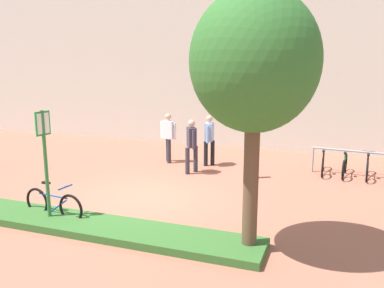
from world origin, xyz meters
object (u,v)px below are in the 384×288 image
at_px(parking_sign_post, 45,151).
at_px(person_casual_tan, 168,135).
at_px(bike_at_sign, 54,204).
at_px(person_suited_dark, 192,143).
at_px(bike_rack_cluster, 356,166).
at_px(person_shirt_white, 209,137).
at_px(tree_sidewalk, 254,63).
at_px(bollard_steel, 254,164).

distance_m(parking_sign_post, person_casual_tan, 5.97).
bearing_deg(bike_at_sign, person_suited_dark, 70.61).
relative_size(bike_rack_cluster, person_shirt_white, 1.54).
bearing_deg(person_shirt_white, bike_rack_cluster, 2.89).
bearing_deg(person_shirt_white, tree_sidewalk, -65.60).
xyz_separation_m(parking_sign_post, bollard_steel, (3.56, 4.99, -1.19)).
bearing_deg(person_suited_dark, person_casual_tan, 139.92).
xyz_separation_m(person_shirt_white, person_casual_tan, (-1.49, -0.05, 0.00)).
distance_m(bike_at_sign, bollard_steel, 5.99).
bearing_deg(bollard_steel, person_suited_dark, -176.57).
bearing_deg(person_shirt_white, bike_at_sign, -108.07).
height_order(bike_at_sign, bollard_steel, bollard_steel).
relative_size(bike_at_sign, person_casual_tan, 0.97).
height_order(person_casual_tan, person_suited_dark, same).
height_order(bike_at_sign, person_casual_tan, person_casual_tan).
bearing_deg(person_suited_dark, parking_sign_post, -107.95).
relative_size(parking_sign_post, person_shirt_white, 1.46).
distance_m(bollard_steel, person_shirt_white, 2.07).
height_order(tree_sidewalk, person_shirt_white, tree_sidewalk).
height_order(tree_sidewalk, person_suited_dark, tree_sidewalk).
xyz_separation_m(bike_at_sign, bollard_steel, (3.62, 4.77, 0.10)).
height_order(parking_sign_post, person_suited_dark, parking_sign_post).
bearing_deg(person_casual_tan, bike_rack_cluster, 2.67).
relative_size(tree_sidewalk, parking_sign_post, 1.90).
relative_size(parking_sign_post, person_casual_tan, 1.46).
bearing_deg(tree_sidewalk, person_shirt_white, 114.40).
bearing_deg(person_suited_dark, bike_at_sign, -109.39).
distance_m(person_shirt_white, person_suited_dark, 1.12).
xyz_separation_m(parking_sign_post, person_shirt_white, (1.82, 5.97, -0.66)).
distance_m(tree_sidewalk, person_shirt_white, 6.86).
height_order(parking_sign_post, person_shirt_white, parking_sign_post).
bearing_deg(parking_sign_post, person_casual_tan, 86.79).
bearing_deg(person_shirt_white, person_suited_dark, -102.26).
distance_m(person_shirt_white, person_casual_tan, 1.49).
distance_m(bike_at_sign, person_casual_tan, 5.75).
xyz_separation_m(person_shirt_white, person_suited_dark, (-0.24, -1.10, 0.00)).
distance_m(bike_rack_cluster, bollard_steel, 3.17).
relative_size(bike_at_sign, person_suited_dark, 0.97).
relative_size(bike_at_sign, person_shirt_white, 0.97).
bearing_deg(parking_sign_post, bollard_steel, 54.48).
bearing_deg(bike_at_sign, bollard_steel, 52.79).
distance_m(bike_rack_cluster, person_shirt_white, 4.72).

